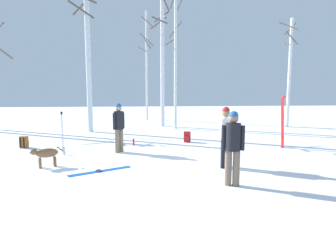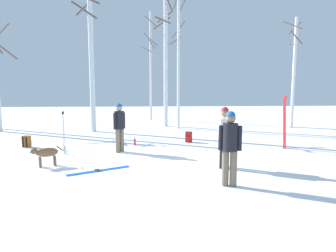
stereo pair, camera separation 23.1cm
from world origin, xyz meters
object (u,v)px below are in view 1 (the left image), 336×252
backpack_1 (187,137)px  person_1 (119,125)px  birch_tree_5 (175,63)px  birch_tree_6 (289,71)px  backpack_0 (24,142)px  birch_tree_2 (88,60)px  ski_pair_lying_0 (100,171)px  ski_pair_planted_0 (283,122)px  dog (45,154)px  birch_tree_4 (163,55)px  person_2 (233,143)px  person_0 (225,133)px  water_bottle_1 (134,142)px  water_bottle_0 (64,151)px  ski_poles_0 (62,131)px  birch_tree_3 (147,65)px

backpack_1 → person_1: bearing=-146.5°
birch_tree_5 → birch_tree_6: bearing=1.0°
backpack_0 → birch_tree_2: (1.76, 4.03, 3.45)m
ski_pair_lying_0 → birch_tree_2: size_ratio=0.23×
ski_pair_planted_0 → dog: bearing=-165.1°
backpack_1 → birch_tree_4: 6.65m
person_1 → person_2: same height
birch_tree_2 → person_2: bearing=-62.3°
person_0 → birch_tree_6: birch_tree_6 is taller
person_0 → ski_pair_planted_0: ski_pair_planted_0 is taller
person_2 → ski_pair_planted_0: bearing=52.1°
birch_tree_4 → water_bottle_1: bearing=-105.0°
person_2 → water_bottle_0: bearing=142.4°
person_1 → dog: 2.71m
ski_pair_lying_0 → birch_tree_2: bearing=101.6°
ski_pair_planted_0 → birch_tree_2: (-7.92, 4.85, 2.69)m
water_bottle_1 → birch_tree_5: (2.20, 4.84, 3.49)m
ski_poles_0 → birch_tree_4: birch_tree_4 is taller
ski_poles_0 → birch_tree_6: size_ratio=0.23×
person_1 → person_0: bearing=-36.2°
person_0 → dog: size_ratio=2.04×
birch_tree_3 → birch_tree_2: bearing=-118.0°
birch_tree_4 → birch_tree_6: 7.34m
person_1 → birch_tree_5: 7.14m
ski_pair_planted_0 → backpack_1: (-3.38, 1.47, -0.76)m
birch_tree_4 → dog: bearing=-113.9°
backpack_0 → birch_tree_3: 11.49m
backpack_1 → birch_tree_2: 6.63m
ski_pair_lying_0 → backpack_0: size_ratio=3.66×
water_bottle_0 → birch_tree_4: 9.19m
ski_pair_planted_0 → ski_pair_lying_0: 6.99m
person_1 → birch_tree_6: (9.25, 6.19, 2.27)m
birch_tree_6 → backpack_0: bearing=-158.5°
person_2 → birch_tree_5: 10.25m
person_2 → water_bottle_1: size_ratio=6.38×
backpack_0 → birch_tree_6: 14.17m
ski_pair_lying_0 → birch_tree_5: bearing=70.5°
water_bottle_0 → backpack_1: bearing=23.9°
ski_poles_0 → ski_pair_planted_0: bearing=0.7°
water_bottle_1 → backpack_0: bearing=-178.4°
backpack_1 → water_bottle_0: bearing=-156.1°
dog → ski_pair_lying_0: size_ratio=0.52×
person_0 → birch_tree_6: (6.14, 8.46, 2.27)m
person_0 → person_1: size_ratio=1.00×
person_2 → backpack_1: person_2 is taller
person_2 → water_bottle_0: person_2 is taller
water_bottle_1 → birch_tree_2: 5.77m
dog → water_bottle_1: 3.88m
birch_tree_3 → birch_tree_6: size_ratio=1.23×
dog → birch_tree_2: size_ratio=0.12×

